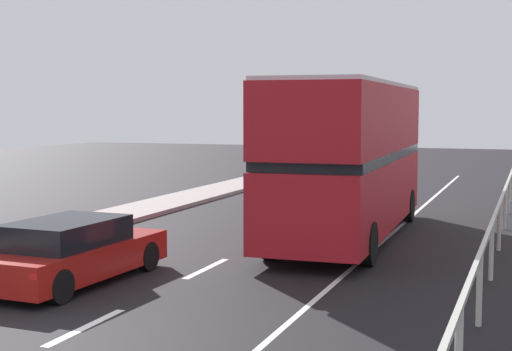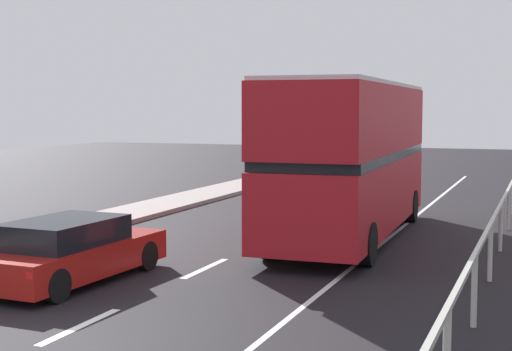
# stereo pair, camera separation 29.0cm
# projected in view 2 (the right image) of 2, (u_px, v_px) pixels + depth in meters

# --- Properties ---
(lane_paint_markings) EXTENTS (3.15, 46.00, 0.01)m
(lane_paint_markings) POSITION_uv_depth(u_px,v_px,m) (318.00, 253.00, 18.48)
(lane_paint_markings) COLOR silver
(lane_paint_markings) RESTS_ON ground
(bridge_side_railing) EXTENTS (0.10, 42.00, 1.23)m
(bridge_side_railing) POSITION_uv_depth(u_px,v_px,m) (496.00, 222.00, 17.02)
(bridge_side_railing) COLOR beige
(bridge_side_railing) RESTS_ON ground
(double_decker_bus_red) EXTENTS (2.84, 10.14, 4.22)m
(double_decker_bus_red) POSITION_uv_depth(u_px,v_px,m) (351.00, 156.00, 20.40)
(double_decker_bus_red) COLOR #AB161F
(double_decker_bus_red) RESTS_ON ground
(hatchback_car_near) EXTENTS (2.04, 4.54, 1.31)m
(hatchback_car_near) POSITION_uv_depth(u_px,v_px,m) (70.00, 251.00, 15.36)
(hatchback_car_near) COLOR maroon
(hatchback_car_near) RESTS_ON ground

